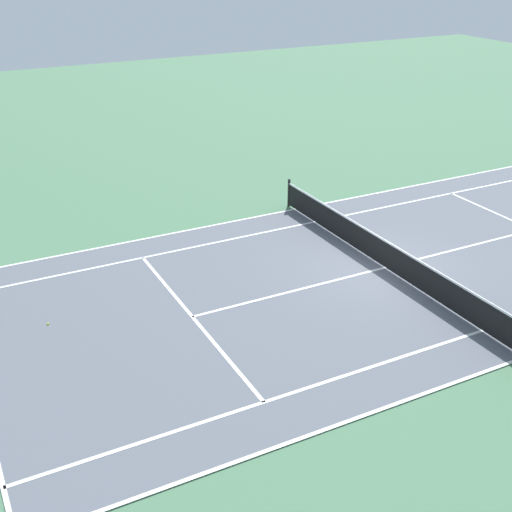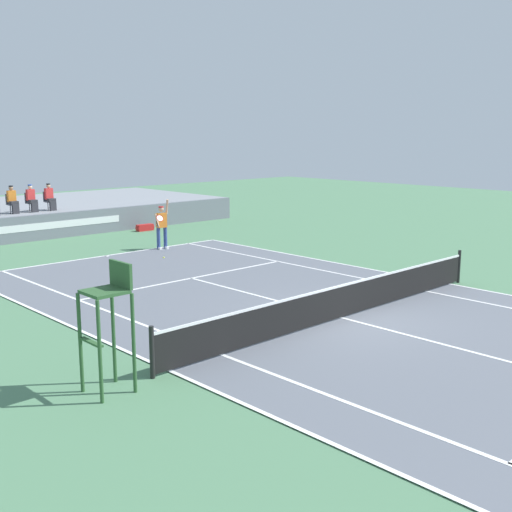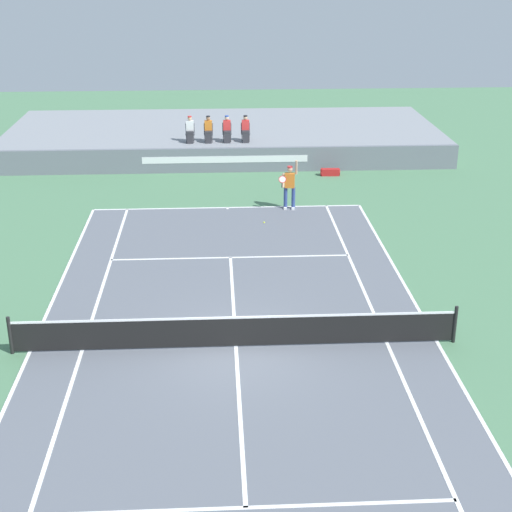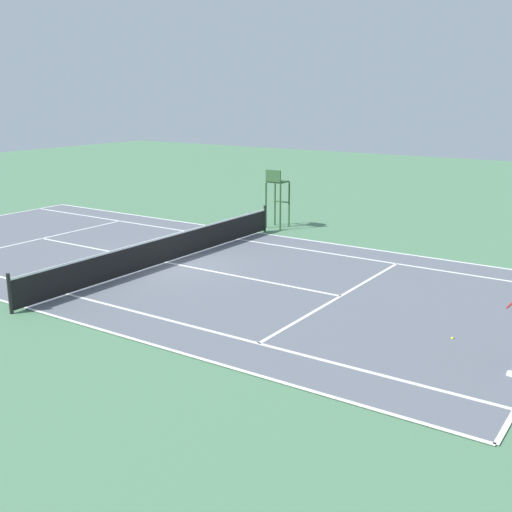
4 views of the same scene
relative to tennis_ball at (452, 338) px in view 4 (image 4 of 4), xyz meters
name	(u,v)px [view 4 (image 4 of 4)]	position (x,y,z in m)	size (l,w,h in m)	color
ground_plane	(167,263)	(-1.39, -9.93, -0.03)	(80.00, 80.00, 0.00)	#4C7A56
court	(167,263)	(-1.39, -9.93, -0.02)	(11.08, 23.88, 0.03)	slate
net	(166,248)	(-1.39, -9.93, 0.49)	(11.98, 0.10, 1.07)	black
tennis_ball	(452,338)	(0.00, 0.00, 0.00)	(0.07, 0.07, 0.07)	#D1E533
umpire_chair	(277,191)	(-8.24, -9.93, 1.52)	(0.77, 0.77, 2.44)	#2D562D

